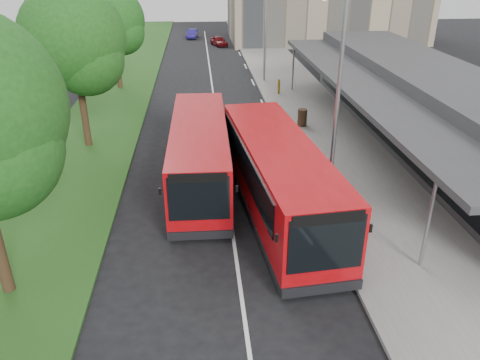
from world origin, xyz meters
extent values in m
plane|color=black|center=(0.00, 0.00, 0.00)|extent=(120.00, 120.00, 0.00)
cube|color=slate|center=(6.00, 20.00, 0.07)|extent=(5.00, 80.00, 0.15)
cube|color=#234B18|center=(-7.00, 20.00, 0.05)|extent=(5.00, 80.00, 0.10)
cube|color=silver|center=(0.00, 15.00, 0.01)|extent=(0.12, 70.00, 0.01)
cube|color=silver|center=(3.30, -2.00, 0.01)|extent=(0.12, 2.00, 0.01)
cube|color=silver|center=(3.30, 4.00, 0.01)|extent=(0.12, 2.00, 0.01)
cube|color=silver|center=(3.30, 10.00, 0.01)|extent=(0.12, 2.00, 0.01)
cube|color=silver|center=(3.30, 16.00, 0.01)|extent=(0.12, 2.00, 0.01)
cube|color=silver|center=(3.30, 22.00, 0.01)|extent=(0.12, 2.00, 0.01)
cube|color=silver|center=(3.30, 28.00, 0.01)|extent=(0.12, 2.00, 0.01)
cube|color=silver|center=(3.30, 34.00, 0.01)|extent=(0.12, 2.00, 0.01)
cube|color=silver|center=(3.30, 40.00, 0.01)|extent=(0.12, 2.00, 0.01)
cube|color=silver|center=(3.30, 46.00, 0.01)|extent=(0.12, 2.00, 0.01)
cube|color=#323234|center=(11.00, 8.00, 2.00)|extent=(5.00, 26.00, 4.00)
cube|color=black|center=(8.48, 8.00, 1.60)|extent=(0.06, 24.00, 2.20)
cube|color=#323234|center=(7.20, 8.00, 3.30)|extent=(2.80, 26.00, 0.25)
cylinder|color=gray|center=(5.90, -3.00, 1.65)|extent=(0.12, 0.12, 3.30)
cylinder|color=gray|center=(5.90, 19.00, 1.65)|extent=(0.12, 0.12, 3.30)
cylinder|color=#332014|center=(-7.00, 9.00, 2.00)|extent=(0.36, 0.36, 3.99)
sphere|color=#194B14|center=(-7.00, 9.00, 5.63)|extent=(5.08, 5.08, 5.08)
sphere|color=#194B14|center=(-6.40, 8.60, 4.72)|extent=(3.63, 3.63, 3.63)
sphere|color=#194B14|center=(-7.50, 9.50, 4.99)|extent=(3.99, 3.99, 3.99)
cylinder|color=#332014|center=(-7.00, 21.00, 1.78)|extent=(0.36, 0.36, 3.56)
sphere|color=#194B14|center=(-7.00, 21.00, 5.02)|extent=(4.54, 4.54, 4.54)
sphere|color=#194B14|center=(-6.40, 20.60, 4.21)|extent=(3.24, 3.24, 3.24)
sphere|color=#194B14|center=(-7.50, 21.50, 4.45)|extent=(3.56, 3.56, 3.56)
cylinder|color=gray|center=(4.20, 2.00, 4.15)|extent=(0.16, 0.16, 8.00)
cylinder|color=gray|center=(4.20, 22.00, 4.15)|extent=(0.16, 0.16, 8.00)
cube|color=#B60912|center=(1.86, 1.03, 1.66)|extent=(3.46, 10.61, 2.63)
cube|color=black|center=(1.86, 1.03, 0.38)|extent=(3.48, 10.63, 0.30)
cube|color=black|center=(2.36, -4.18, 1.94)|extent=(2.23, 0.26, 1.74)
cube|color=black|center=(1.37, 6.24, 2.08)|extent=(2.18, 0.26, 1.29)
cube|color=black|center=(0.58, 1.21, 2.13)|extent=(0.90, 8.90, 1.19)
cube|color=black|center=(3.09, 1.45, 2.13)|extent=(0.90, 8.90, 1.19)
cube|color=black|center=(2.36, -4.19, 0.40)|extent=(2.48, 0.31, 0.35)
cube|color=black|center=(2.36, -4.19, 2.78)|extent=(2.08, 0.24, 0.35)
cube|color=black|center=(0.95, -4.09, 2.18)|extent=(0.09, 0.09, 0.25)
cube|color=black|center=(3.72, -3.83, 2.18)|extent=(0.09, 0.09, 0.25)
cylinder|color=black|center=(1.14, -2.43, 0.45)|extent=(0.38, 0.92, 0.89)
cylinder|color=black|center=(3.22, -2.23, 0.45)|extent=(0.38, 0.92, 0.89)
cylinder|color=black|center=(0.50, 4.29, 0.45)|extent=(0.38, 0.92, 0.89)
cylinder|color=black|center=(2.58, 4.49, 0.45)|extent=(0.38, 0.92, 0.89)
cube|color=#B60912|center=(-1.11, 4.00, 1.56)|extent=(2.46, 9.79, 2.46)
cube|color=black|center=(-1.11, 4.00, 0.35)|extent=(2.48, 9.81, 0.28)
cube|color=black|center=(-1.18, -0.90, 1.81)|extent=(2.09, 0.08, 1.63)
cube|color=black|center=(-1.04, 8.90, 1.95)|extent=(2.05, 0.08, 1.21)
cube|color=black|center=(-2.29, 4.29, 2.00)|extent=(0.17, 8.37, 1.12)
cube|color=black|center=(0.08, 4.26, 2.00)|extent=(0.17, 8.37, 1.12)
cube|color=black|center=(-1.18, -0.91, 0.37)|extent=(2.33, 0.11, 0.33)
cube|color=black|center=(-1.18, -0.91, 2.60)|extent=(1.95, 0.07, 0.33)
cube|color=black|center=(-2.48, -0.68, 2.05)|extent=(0.08, 0.08, 0.23)
cube|color=black|center=(0.13, -0.71, 2.05)|extent=(0.08, 0.08, 0.23)
cylinder|color=black|center=(-2.13, 0.85, 0.42)|extent=(0.29, 0.84, 0.84)
cylinder|color=black|center=(-0.18, 0.82, 0.42)|extent=(0.29, 0.84, 0.84)
cylinder|color=black|center=(-2.04, 7.17, 0.42)|extent=(0.29, 0.84, 0.84)
cylinder|color=black|center=(-0.09, 7.15, 0.42)|extent=(0.29, 0.84, 0.84)
cylinder|color=#3B2718|center=(4.93, 10.89, 0.64)|extent=(0.61, 0.61, 0.99)
cylinder|color=#E2AC0B|center=(4.71, 17.98, 0.67)|extent=(0.22, 0.22, 1.03)
imported|color=#5D0D11|center=(1.40, 38.89, 0.52)|extent=(2.11, 3.30, 1.05)
imported|color=navy|center=(-1.58, 44.49, 0.52)|extent=(1.46, 3.25, 1.04)
camera|label=1|loc=(-1.03, -14.89, 9.26)|focal=35.00mm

